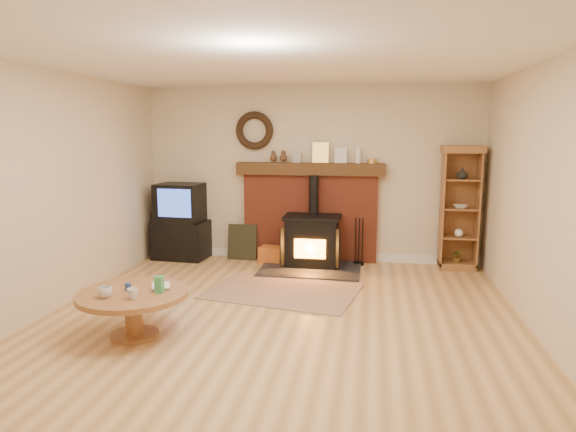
% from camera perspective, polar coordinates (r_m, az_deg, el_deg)
% --- Properties ---
extents(ground, '(5.50, 5.50, 0.00)m').
position_cam_1_polar(ground, '(5.35, -1.12, -11.88)').
color(ground, '#AE8248').
rests_on(ground, ground).
extents(room_shell, '(5.02, 5.52, 2.61)m').
position_cam_1_polar(room_shell, '(5.09, -1.19, 6.86)').
color(room_shell, beige).
rests_on(room_shell, ground).
extents(chimney_breast, '(2.20, 0.22, 1.78)m').
position_cam_1_polar(chimney_breast, '(7.71, 2.47, 0.90)').
color(chimney_breast, '#9C3F27').
rests_on(chimney_breast, ground).
extents(wood_stove, '(1.40, 1.00, 1.31)m').
position_cam_1_polar(wood_stove, '(7.39, 2.68, -2.91)').
color(wood_stove, black).
rests_on(wood_stove, ground).
extents(area_rug, '(1.97, 1.52, 0.01)m').
position_cam_1_polar(area_rug, '(6.35, -0.62, -8.35)').
color(area_rug, brown).
rests_on(area_rug, ground).
extents(tv_unit, '(0.83, 0.61, 1.16)m').
position_cam_1_polar(tv_unit, '(8.03, -11.84, -0.74)').
color(tv_unit, black).
rests_on(tv_unit, ground).
extents(curio_cabinet, '(0.56, 0.40, 1.75)m').
position_cam_1_polar(curio_cabinet, '(7.63, 18.50, 0.90)').
color(curio_cabinet, brown).
rests_on(curio_cabinet, ground).
extents(firelog_box, '(0.43, 0.31, 0.25)m').
position_cam_1_polar(firelog_box, '(7.66, -1.65, -4.33)').
color(firelog_box, gold).
rests_on(firelog_box, ground).
extents(leaning_painting, '(0.45, 0.12, 0.54)m').
position_cam_1_polar(leaning_painting, '(7.88, -5.10, -2.88)').
color(leaning_painting, black).
rests_on(leaning_painting, ground).
extents(fire_tools, '(0.16, 0.16, 0.70)m').
position_cam_1_polar(fire_tools, '(7.62, 7.86, -4.41)').
color(fire_tools, black).
rests_on(fire_tools, ground).
extents(coffee_table, '(1.04, 1.04, 0.60)m').
position_cam_1_polar(coffee_table, '(5.14, -16.85, -8.95)').
color(coffee_table, brown).
rests_on(coffee_table, ground).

